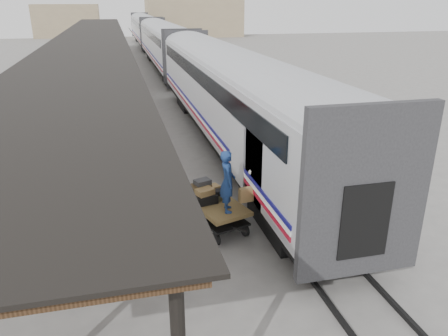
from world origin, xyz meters
TOP-DOWN VIEW (x-y plane):
  - ground at (0.00, 0.00)m, footprint 160.00×160.00m
  - train at (3.19, 33.79)m, footprint 3.45×76.01m
  - canopy at (-3.40, 24.00)m, footprint 4.90×64.30m
  - rails at (3.20, 34.00)m, footprint 1.54×150.00m
  - building_far at (14.00, 78.00)m, footprint 18.00×10.00m
  - building_left at (-10.00, 82.00)m, footprint 12.00×8.00m
  - baggage_cart at (0.74, 0.20)m, footprint 1.92×2.67m
  - suitcase_stack at (0.50, 0.48)m, footprint 1.28×1.34m
  - luggage_tug at (-3.25, 15.70)m, footprint 1.40×1.89m
  - porter at (0.99, -0.45)m, footprint 0.52×0.72m
  - pedestrian at (-3.21, 11.99)m, footprint 1.20×0.73m

SIDE VIEW (x-z plane):
  - ground at x=0.00m, z-range 0.00..0.00m
  - rails at x=3.20m, z-range 0.00..0.12m
  - baggage_cart at x=0.74m, z-range 0.22..1.08m
  - luggage_tug at x=-3.25m, z-range -0.06..1.43m
  - pedestrian at x=-3.21m, z-range 0.00..1.91m
  - suitcase_stack at x=0.50m, z-range 0.78..1.37m
  - porter at x=0.99m, z-range 0.86..2.70m
  - train at x=3.19m, z-range 0.69..4.70m
  - building_left at x=-10.00m, z-range 0.00..6.00m
  - building_far at x=14.00m, z-range 0.00..8.00m
  - canopy at x=-3.40m, z-range 1.93..6.08m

